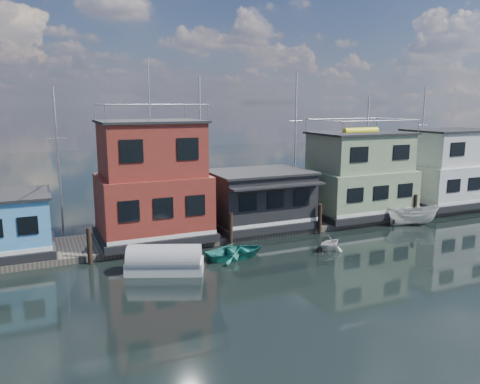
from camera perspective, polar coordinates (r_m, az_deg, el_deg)
name	(u,v)px	position (r m, az deg, el deg)	size (l,w,h in m)	color
ground	(368,284)	(25.92, 15.38, -10.79)	(160.00, 160.00, 0.00)	black
dock	(265,226)	(35.45, 3.09, -4.19)	(48.00, 5.00, 0.40)	#595147
houseboat_red	(152,183)	(31.75, -10.66, 1.08)	(7.40, 5.90, 11.86)	black
houseboat_dark	(260,198)	(34.70, 2.41, -0.75)	(7.40, 6.10, 4.06)	black
houseboat_green	(359,176)	(39.28, 14.28, 1.96)	(8.40, 5.90, 7.03)	black
houseboat_white	(449,169)	(46.09, 24.14, 2.60)	(8.40, 5.90, 6.66)	black
pilings	(279,224)	(32.67, 4.81, -3.89)	(42.28, 0.28, 2.20)	#2D2116
background_masts	(283,146)	(41.94, 5.27, 5.55)	(36.40, 0.16, 12.00)	silver
dinghy_teal	(236,251)	(28.95, -0.49, -7.26)	(2.69, 3.77, 0.78)	#238276
motorboat	(413,215)	(38.80, 20.35, -2.66)	(1.52, 4.05, 1.56)	silver
dinghy_white	(330,242)	(30.86, 10.88, -6.05)	(1.71, 1.98, 1.04)	beige
tarp_runabout	(165,261)	(26.77, -9.17, -8.36)	(4.56, 3.16, 1.73)	silver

